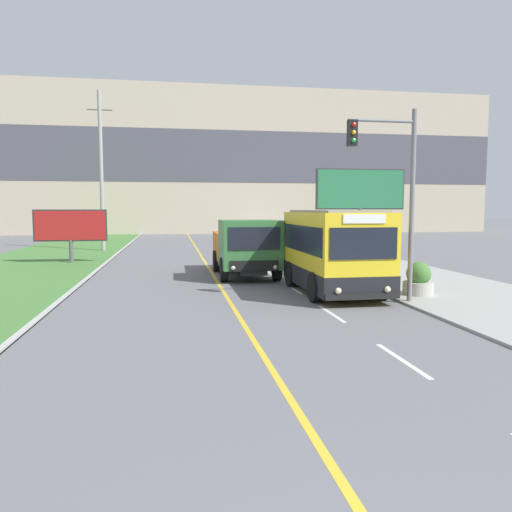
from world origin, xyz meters
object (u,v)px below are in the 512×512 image
(billboard_large, at_px, (360,191))
(utility_pole_far, at_px, (101,171))
(planter_round_near, at_px, (418,280))
(dump_truck, at_px, (247,248))
(traffic_light_mast, at_px, (394,182))
(planter_round_third, at_px, (337,255))
(planter_round_far, at_px, (310,249))
(planter_round_second, at_px, (366,266))
(city_bus, at_px, (334,251))
(billboard_small, at_px, (70,227))

(billboard_large, bearing_deg, utility_pole_far, 158.40)
(planter_round_near, bearing_deg, billboard_large, 76.33)
(planter_round_near, bearing_deg, dump_truck, 132.34)
(traffic_light_mast, xyz_separation_m, planter_round_third, (1.69, 10.52, -3.36))
(dump_truck, height_order, planter_round_far, dump_truck)
(dump_truck, relative_size, traffic_light_mast, 1.00)
(planter_round_second, bearing_deg, traffic_light_mast, -104.29)
(city_bus, height_order, planter_round_near, city_bus)
(city_bus, distance_m, planter_round_far, 13.24)
(planter_round_near, bearing_deg, city_bus, 156.08)
(planter_round_third, xyz_separation_m, planter_round_far, (-0.15, 4.71, -0.04))
(utility_pole_far, distance_m, billboard_small, 9.18)
(utility_pole_far, bearing_deg, billboard_small, -94.64)
(dump_truck, relative_size, planter_round_second, 5.52)
(city_bus, relative_size, planter_round_near, 4.97)
(billboard_large, height_order, planter_round_second, billboard_large)
(billboard_small, bearing_deg, billboard_large, 4.85)
(billboard_large, xyz_separation_m, billboard_small, (-17.91, -1.52, -2.15))
(utility_pole_far, distance_m, billboard_large, 18.60)
(utility_pole_far, bearing_deg, billboard_large, -21.60)
(planter_round_second, height_order, planter_round_far, planter_round_second)
(billboard_small, relative_size, planter_round_third, 3.44)
(billboard_large, relative_size, planter_round_third, 5.14)
(traffic_light_mast, bearing_deg, planter_round_second, 75.71)
(dump_truck, height_order, traffic_light_mast, traffic_light_mast)
(planter_round_near, bearing_deg, planter_round_far, 89.88)
(billboard_small, xyz_separation_m, planter_round_near, (14.24, -13.57, -1.49))
(planter_round_near, xyz_separation_m, planter_round_third, (0.18, 9.41, 0.00))
(city_bus, height_order, billboard_small, billboard_small)
(traffic_light_mast, xyz_separation_m, billboard_small, (-12.73, 14.68, -1.88))
(traffic_light_mast, height_order, billboard_large, traffic_light_mast)
(planter_round_far, bearing_deg, dump_truck, -122.17)
(dump_truck, bearing_deg, planter_round_near, -47.66)
(utility_pole_far, relative_size, planter_round_second, 10.24)
(billboard_large, bearing_deg, city_bus, -114.66)
(dump_truck, relative_size, utility_pole_far, 0.54)
(traffic_light_mast, relative_size, planter_round_near, 5.36)
(planter_round_third, bearing_deg, dump_truck, -145.90)
(planter_round_near, bearing_deg, traffic_light_mast, -143.78)
(city_bus, relative_size, billboard_large, 0.96)
(dump_truck, distance_m, traffic_light_mast, 8.23)
(planter_round_near, xyz_separation_m, planter_round_far, (0.03, 14.12, -0.04))
(billboard_small, bearing_deg, dump_truck, -41.01)
(planter_round_near, height_order, planter_round_second, planter_round_near)
(traffic_light_mast, bearing_deg, utility_pole_far, 117.63)
(dump_truck, distance_m, utility_pole_far, 18.74)
(planter_round_near, relative_size, planter_round_second, 1.03)
(billboard_large, bearing_deg, billboard_small, -175.15)
(traffic_light_mast, relative_size, planter_round_far, 5.79)
(dump_truck, bearing_deg, planter_round_far, 57.83)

